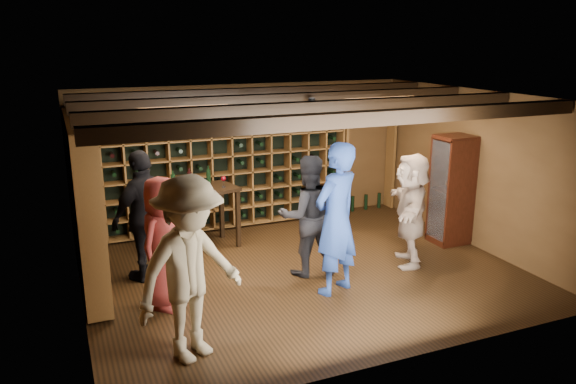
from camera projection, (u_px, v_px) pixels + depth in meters
name	position (u px, v px, depth m)	size (l,w,h in m)	color
ground	(303.00, 272.00, 8.11)	(6.00, 6.00, 0.00)	#311E0D
room_shell	(303.00, 103.00, 7.51)	(6.00, 6.00, 6.00)	brown
wine_rack_back	(220.00, 165.00, 9.68)	(4.65, 0.30, 2.20)	brown
wine_rack_left	(85.00, 202.00, 7.48)	(0.30, 2.65, 2.20)	brown
crate_shelf	(369.00, 130.00, 10.66)	(1.20, 0.32, 2.07)	brown
display_cabinet	(451.00, 192.00, 9.07)	(0.55, 0.50, 1.75)	#37130B
man_blue_shirt	(336.00, 219.00, 7.23)	(0.73, 0.48, 2.02)	navy
man_grey_suit	(307.00, 216.00, 7.84)	(0.84, 0.65, 1.72)	black
guest_red_floral	(164.00, 242.00, 6.89)	(0.82, 0.53, 1.67)	maroon
guest_woman_black	(145.00, 216.00, 7.67)	(1.07, 0.45, 1.83)	black
guest_khaki	(190.00, 270.00, 5.70)	(1.27, 0.73, 1.97)	gray
guest_beige	(411.00, 209.00, 8.21)	(1.55, 0.49, 1.68)	tan
tasting_table	(195.00, 198.00, 8.74)	(1.42, 0.92, 1.27)	black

